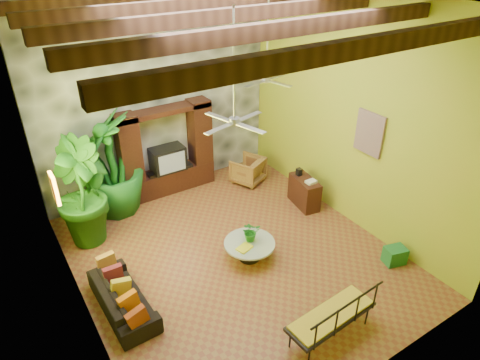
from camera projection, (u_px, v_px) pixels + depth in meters
ground at (233, 255)px, 9.01m from camera, size 7.00×7.00×0.00m
ceiling at (231, 0)px, 6.49m from camera, size 6.00×7.00×0.02m
back_wall at (156, 94)px, 10.29m from camera, size 6.00×0.02×5.00m
left_wall at (61, 196)px, 6.35m from camera, size 0.02×7.00×5.00m
right_wall at (351, 115)px, 9.15m from camera, size 0.02×7.00×5.00m
stone_accent_wall at (157, 95)px, 10.25m from camera, size 5.98×0.10×4.98m
ceiling_beams at (231, 15)px, 6.60m from camera, size 5.95×5.36×0.22m
entertainment_center at (167, 157)px, 10.80m from camera, size 2.40×0.55×2.30m
ceiling_fan_front at (234, 110)px, 6.91m from camera, size 1.28×1.28×1.86m
ceiling_fan_back at (267, 70)px, 8.92m from camera, size 1.28×1.28×1.86m
wall_art_mask at (54, 189)px, 7.29m from camera, size 0.06×0.32×0.55m
wall_art_painting at (370, 133)px, 8.80m from camera, size 0.06×0.70×0.90m
sofa at (123, 297)px, 7.60m from camera, size 0.76×1.85×0.53m
wicker_armchair at (248, 170)px, 11.48m from camera, size 1.01×1.02×0.71m
tall_plant_a at (87, 186)px, 9.20m from camera, size 1.47×1.41×2.32m
tall_plant_b at (79, 193)px, 8.94m from camera, size 1.23×1.43×2.32m
tall_plant_c at (111, 165)px, 9.86m from camera, size 1.67×1.67×2.49m
coffee_table at (249, 248)px, 8.80m from camera, size 1.05×1.05×0.40m
centerpiece_plant at (251, 231)px, 8.70m from camera, size 0.45×0.41×0.42m
yellow_tray at (244, 248)px, 8.55m from camera, size 0.36×0.30×0.03m
iron_bench at (335, 316)px, 6.89m from camera, size 1.65×0.69×0.57m
side_console at (304, 192)px, 10.48m from camera, size 0.55×0.97×0.73m
green_bin at (395, 255)px, 8.71m from camera, size 0.48×0.41×0.36m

